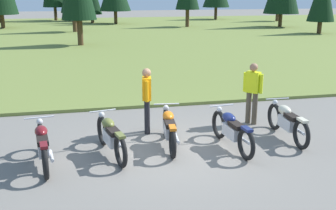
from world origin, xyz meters
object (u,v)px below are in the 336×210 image
at_px(motorcycle_maroon, 43,145).
at_px(rider_near_row_end, 147,97).
at_px(motorcycle_cream, 287,121).
at_px(motorcycle_olive, 111,136).
at_px(motorcycle_navy, 232,130).
at_px(motorcycle_orange, 169,128).
at_px(rider_with_back_turned, 253,90).

height_order(motorcycle_maroon, rider_near_row_end, rider_near_row_end).
distance_m(motorcycle_cream, rider_near_row_end, 3.50).
height_order(motorcycle_olive, motorcycle_navy, same).
bearing_deg(motorcycle_orange, rider_near_row_end, 107.79).
bearing_deg(rider_near_row_end, motorcycle_orange, -72.21).
relative_size(motorcycle_maroon, motorcycle_olive, 1.01).
xyz_separation_m(motorcycle_maroon, motorcycle_orange, (2.79, 0.47, 0.00)).
xyz_separation_m(motorcycle_cream, rider_near_row_end, (-3.26, 1.17, 0.51)).
distance_m(motorcycle_olive, motorcycle_cream, 4.30).
height_order(motorcycle_maroon, motorcycle_navy, same).
bearing_deg(motorcycle_cream, motorcycle_navy, -169.00).
height_order(motorcycle_navy, motorcycle_cream, same).
height_order(motorcycle_maroon, motorcycle_cream, same).
distance_m(motorcycle_olive, motorcycle_orange, 1.39).
distance_m(motorcycle_maroon, motorcycle_olive, 1.44).
bearing_deg(motorcycle_navy, rider_near_row_end, 139.33).
relative_size(motorcycle_olive, rider_with_back_turned, 1.24).
bearing_deg(motorcycle_navy, motorcycle_cream, 11.00).
height_order(motorcycle_orange, motorcycle_cream, same).
relative_size(motorcycle_orange, rider_near_row_end, 1.26).
bearing_deg(motorcycle_maroon, motorcycle_navy, 0.70).
bearing_deg(motorcycle_olive, motorcycle_maroon, -170.85).
distance_m(motorcycle_maroon, rider_with_back_turned, 5.61).
bearing_deg(rider_with_back_turned, rider_near_row_end, -177.85).
xyz_separation_m(motorcycle_maroon, motorcycle_olive, (1.42, 0.23, 0.00)).
height_order(motorcycle_olive, motorcycle_orange, same).
relative_size(motorcycle_olive, motorcycle_orange, 0.99).
bearing_deg(rider_near_row_end, motorcycle_maroon, -148.19).
relative_size(motorcycle_navy, rider_with_back_turned, 1.26).
bearing_deg(motorcycle_maroon, rider_near_row_end, 31.81).
xyz_separation_m(motorcycle_navy, rider_with_back_turned, (1.18, 1.58, 0.51)).
bearing_deg(rider_with_back_turned, motorcycle_olive, -160.36).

